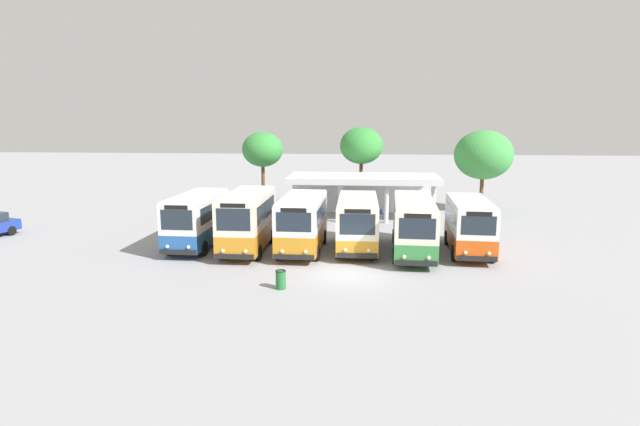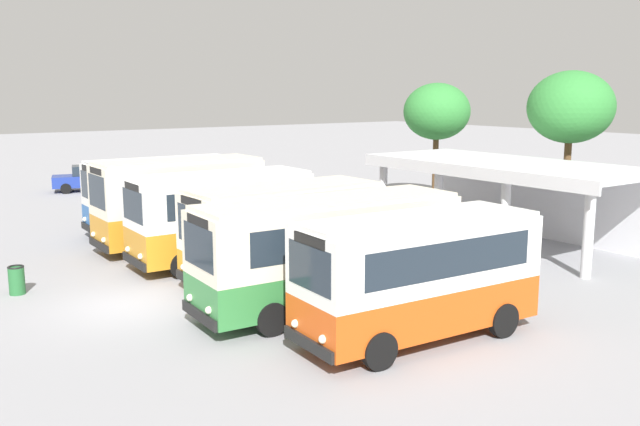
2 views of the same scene
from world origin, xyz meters
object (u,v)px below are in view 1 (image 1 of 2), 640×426
(city_bus_far_end_green, at_px, (469,224))
(waiting_chair_fourth_seat, at_px, (379,213))
(city_bus_nearest_orange, at_px, (197,218))
(city_bus_fourth_amber, at_px, (358,221))
(waiting_chair_second_from_end, at_px, (360,213))
(city_bus_middle_cream, at_px, (302,221))
(city_bus_second_in_row, at_px, (247,219))
(waiting_chair_middle_seat, at_px, (370,213))
(waiting_chair_end_by_column, at_px, (351,213))
(litter_bin_apron, at_px, (281,279))
(city_bus_fifth_blue, at_px, (414,224))

(city_bus_far_end_green, bearing_deg, waiting_chair_fourth_seat, 117.21)
(city_bus_nearest_orange, relative_size, city_bus_fourth_amber, 1.00)
(city_bus_far_end_green, relative_size, waiting_chair_second_from_end, 7.68)
(city_bus_middle_cream, relative_size, waiting_chair_fourth_seat, 7.78)
(city_bus_second_in_row, relative_size, waiting_chair_second_from_end, 7.79)
(waiting_chair_second_from_end, distance_m, waiting_chair_middle_seat, 0.74)
(city_bus_middle_cream, distance_m, waiting_chair_fourth_seat, 11.36)
(waiting_chair_end_by_column, bearing_deg, city_bus_middle_cream, -104.58)
(litter_bin_apron, bearing_deg, waiting_chair_fourth_seat, 73.54)
(waiting_chair_end_by_column, distance_m, waiting_chair_fourth_seat, 2.22)
(city_bus_nearest_orange, bearing_deg, city_bus_second_in_row, -10.79)
(waiting_chair_end_by_column, relative_size, litter_bin_apron, 0.96)
(city_bus_middle_cream, height_order, waiting_chair_second_from_end, city_bus_middle_cream)
(city_bus_nearest_orange, bearing_deg, city_bus_fifth_blue, -1.79)
(waiting_chair_end_by_column, distance_m, waiting_chair_second_from_end, 0.74)
(city_bus_fourth_amber, relative_size, waiting_chair_end_by_column, 7.80)
(city_bus_nearest_orange, distance_m, city_bus_middle_cream, 6.61)
(city_bus_nearest_orange, height_order, city_bus_fifth_blue, city_bus_nearest_orange)
(city_bus_second_in_row, bearing_deg, city_bus_nearest_orange, 169.21)
(waiting_chair_fourth_seat, relative_size, litter_bin_apron, 0.96)
(city_bus_nearest_orange, xyz_separation_m, city_bus_second_in_row, (3.30, -0.63, 0.13))
(city_bus_fifth_blue, xyz_separation_m, waiting_chair_fourth_seat, (-1.71, 10.11, -1.28))
(city_bus_fourth_amber, distance_m, waiting_chair_end_by_column, 9.74)
(waiting_chair_end_by_column, xyz_separation_m, litter_bin_apron, (-2.86, -17.25, -0.07))
(waiting_chair_middle_seat, bearing_deg, waiting_chair_second_from_end, 175.08)
(city_bus_nearest_orange, bearing_deg, city_bus_middle_cream, -4.06)
(city_bus_nearest_orange, bearing_deg, litter_bin_apron, -49.48)
(city_bus_nearest_orange, distance_m, city_bus_fifth_blue, 13.19)
(city_bus_fifth_blue, xyz_separation_m, litter_bin_apron, (-6.79, -7.07, -1.34))
(city_bus_middle_cream, bearing_deg, city_bus_fourth_amber, 10.29)
(waiting_chair_middle_seat, bearing_deg, city_bus_second_in_row, -125.75)
(waiting_chair_end_by_column, bearing_deg, waiting_chair_middle_seat, -2.53)
(waiting_chair_end_by_column, bearing_deg, city_bus_fourth_amber, -86.24)
(waiting_chair_fourth_seat, bearing_deg, waiting_chair_middle_seat, -180.00)
(waiting_chair_fourth_seat, bearing_deg, city_bus_nearest_orange, -139.78)
(city_bus_middle_cream, height_order, city_bus_fourth_amber, city_bus_middle_cream)
(city_bus_nearest_orange, xyz_separation_m, waiting_chair_end_by_column, (9.26, 9.77, -1.30))
(city_bus_middle_cream, relative_size, waiting_chair_second_from_end, 7.78)
(waiting_chair_fourth_seat, bearing_deg, city_bus_fifth_blue, -80.40)
(waiting_chair_end_by_column, bearing_deg, city_bus_second_in_row, -119.82)
(city_bus_far_end_green, bearing_deg, city_bus_fourth_amber, 178.54)
(waiting_chair_fourth_seat, bearing_deg, city_bus_second_in_row, -128.36)
(city_bus_nearest_orange, bearing_deg, waiting_chair_end_by_column, 46.54)
(city_bus_fifth_blue, relative_size, waiting_chair_middle_seat, 9.50)
(city_bus_nearest_orange, height_order, waiting_chair_middle_seat, city_bus_nearest_orange)
(city_bus_middle_cream, bearing_deg, city_bus_far_end_green, 2.49)
(city_bus_second_in_row, height_order, city_bus_middle_cream, city_bus_second_in_row)
(city_bus_fifth_blue, relative_size, waiting_chair_end_by_column, 9.50)
(waiting_chair_second_from_end, relative_size, waiting_chair_middle_seat, 1.00)
(city_bus_nearest_orange, distance_m, waiting_chair_middle_seat, 14.53)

